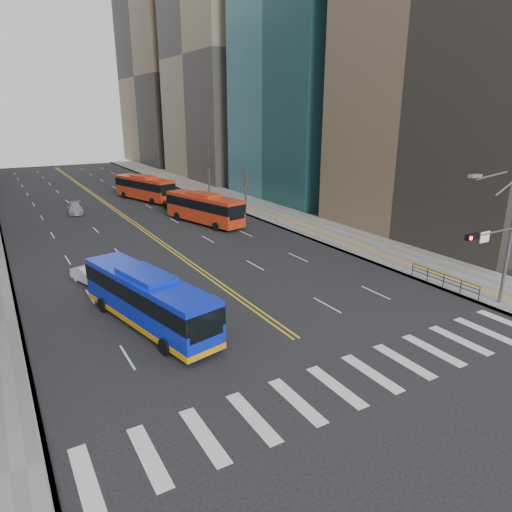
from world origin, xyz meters
The scene contains 15 objects.
ground centered at (0.00, 0.00, 0.00)m, with size 220.00×220.00×0.00m, color black.
sidewalk_right centered at (17.50, 45.00, 0.07)m, with size 7.00×130.00×0.15m, color slate.
crosswalk centered at (0.00, 0.00, 0.01)m, with size 26.70×4.00×0.01m.
centerline centered at (0.00, 55.00, 0.01)m, with size 0.55×100.00×0.01m.
office_towers centered at (0.12, 68.51, 23.92)m, with size 83.00×134.00×58.00m.
signal_mast centered at (13.77, 2.00, 4.86)m, with size 5.37×0.37×9.39m.
pedestrian_railing centered at (14.30, 6.00, 0.82)m, with size 0.06×6.06×1.02m.
street_trees centered at (-7.18, 34.55, 4.87)m, with size 35.20×47.20×7.60m.
blue_bus centered at (-6.98, 11.25, 1.86)m, with size 5.15×12.48×3.55m.
red_bus_near centered at (7.35, 34.67, 2.05)m, with size 5.54×11.98×3.69m.
red_bus_far centered at (5.78, 53.05, 2.07)m, with size 5.98×12.11×3.73m.
car_white centered at (-8.69, 20.88, 0.64)m, with size 1.35×3.86×1.27m, color white.
car_dark_mid centered at (7.49, 43.84, 0.79)m, with size 1.86×4.63×1.58m, color black.
car_silver centered at (-5.07, 48.45, 0.67)m, with size 1.87×4.61×1.34m, color #97979C.
car_dark_far centered at (7.54, 67.91, 0.57)m, with size 1.90×4.12×1.14m, color black.
Camera 1 is at (-14.41, -14.79, 12.94)m, focal length 32.00 mm.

